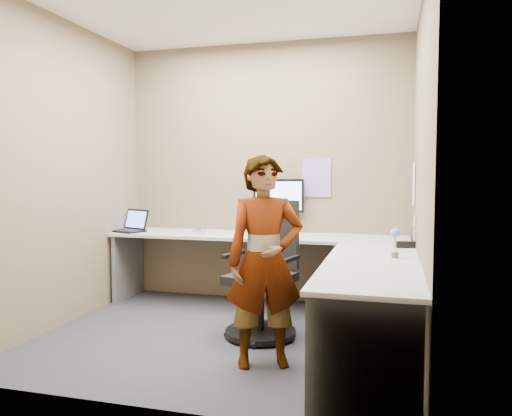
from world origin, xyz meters
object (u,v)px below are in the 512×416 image
(monitor, at_px, (278,199))
(office_chair, at_px, (264,282))
(person, at_px, (265,261))
(desk, at_px, (287,261))

(monitor, height_order, office_chair, monitor)
(monitor, bearing_deg, person, -98.88)
(desk, relative_size, office_chair, 2.72)
(desk, bearing_deg, office_chair, -118.86)
(monitor, height_order, person, person)
(person, bearing_deg, monitor, 76.36)
(office_chair, xyz_separation_m, person, (0.16, -0.63, 0.29))
(desk, height_order, office_chair, office_chair)
(desk, xyz_separation_m, person, (0.02, -0.88, 0.15))
(office_chair, bearing_deg, monitor, 110.07)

